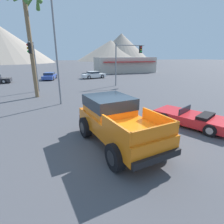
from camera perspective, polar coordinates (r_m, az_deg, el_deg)
ground_plane at (r=8.07m, az=1.85°, el=-10.65°), size 320.00×320.00×0.00m
orange_pickup_truck at (r=7.89m, az=1.14°, el=-2.04°), size 3.05×5.37×2.05m
red_convertible_car at (r=11.06m, az=24.64°, el=-1.89°), size 3.40×4.43×1.01m
parked_car_blue at (r=32.15m, az=-19.70°, el=11.06°), size 2.57×4.78×1.15m
parked_car_white at (r=32.06m, az=-6.08°, el=12.01°), size 4.43×2.66×1.20m
traffic_light_main at (r=24.08m, az=4.99°, el=17.71°), size 4.02×0.38×5.39m
traffic_light_crosswalk at (r=19.63m, az=-24.37°, el=15.97°), size 0.38×4.42×5.23m
street_lamp_post at (r=14.81m, az=-18.13°, el=21.98°), size 0.90×0.24×8.64m
palm_tree_tall at (r=18.53m, az=-26.02°, el=25.59°), size 2.89×2.80×9.22m
storefront_building at (r=43.48m, az=4.13°, el=15.12°), size 13.76×6.82×3.53m
distant_mountain_range at (r=126.14m, az=-19.29°, el=19.39°), size 163.60×74.42×20.37m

